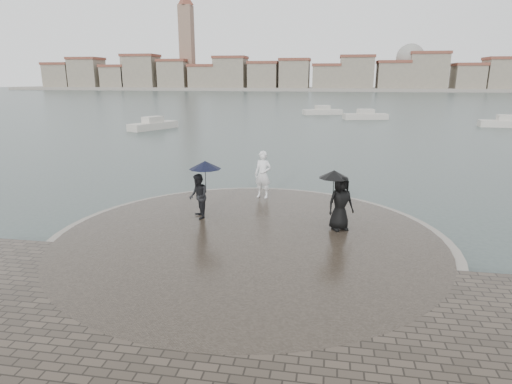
# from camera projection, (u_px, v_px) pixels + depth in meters

# --- Properties ---
(ground) EXTENTS (400.00, 400.00, 0.00)m
(ground) POSITION_uv_depth(u_px,v_px,m) (222.00, 302.00, 10.17)
(ground) COLOR #2B3835
(ground) RESTS_ON ground
(kerb_ring) EXTENTS (12.50, 12.50, 0.32)m
(kerb_ring) POSITION_uv_depth(u_px,v_px,m) (249.00, 242.00, 13.46)
(kerb_ring) COLOR gray
(kerb_ring) RESTS_ON ground
(quay_tip) EXTENTS (11.90, 11.90, 0.36)m
(quay_tip) POSITION_uv_depth(u_px,v_px,m) (249.00, 241.00, 13.45)
(quay_tip) COLOR #2D261E
(quay_tip) RESTS_ON ground
(statue) EXTENTS (0.80, 0.62, 1.94)m
(statue) POSITION_uv_depth(u_px,v_px,m) (263.00, 175.00, 17.48)
(statue) COLOR white
(statue) RESTS_ON quay_tip
(visitor_left) EXTENTS (1.26, 1.14, 2.04)m
(visitor_left) POSITION_uv_depth(u_px,v_px,m) (201.00, 186.00, 14.87)
(visitor_left) COLOR black
(visitor_left) RESTS_ON quay_tip
(visitor_right) EXTENTS (1.26, 1.04, 1.95)m
(visitor_right) POSITION_uv_depth(u_px,v_px,m) (339.00, 197.00, 13.76)
(visitor_right) COLOR black
(visitor_right) RESTS_ON quay_tip
(far_skyline) EXTENTS (260.00, 20.00, 37.00)m
(far_skyline) POSITION_uv_depth(u_px,v_px,m) (310.00, 76.00, 162.63)
(far_skyline) COLOR gray
(far_skyline) RESTS_ON ground
(boats) EXTENTS (41.17, 25.44, 1.50)m
(boats) POSITION_uv_depth(u_px,v_px,m) (339.00, 119.00, 51.08)
(boats) COLOR #BDB7AA
(boats) RESTS_ON ground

